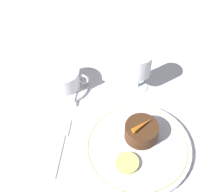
% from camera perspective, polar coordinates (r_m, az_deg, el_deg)
% --- Properties ---
extents(ground_plane, '(3.00, 3.00, 0.00)m').
position_cam_1_polar(ground_plane, '(0.81, 1.91, -7.60)').
color(ground_plane, white).
extents(dinner_plate, '(0.27, 0.27, 0.01)m').
position_cam_1_polar(dinner_plate, '(0.79, 4.68, -9.30)').
color(dinner_plate, white).
rests_on(dinner_plate, ground_plane).
extents(saucer, '(0.14, 0.14, 0.01)m').
position_cam_1_polar(saucer, '(0.92, -8.59, 1.93)').
color(saucer, white).
rests_on(saucer, ground_plane).
extents(coffee_cup, '(0.12, 0.09, 0.06)m').
position_cam_1_polar(coffee_cup, '(0.90, -8.78, 3.28)').
color(coffee_cup, white).
rests_on(coffee_cup, saucer).
extents(spoon, '(0.02, 0.12, 0.00)m').
position_cam_1_polar(spoon, '(0.91, -6.30, 1.94)').
color(spoon, silver).
rests_on(spoon, saucer).
extents(wine_glass, '(0.07, 0.07, 0.12)m').
position_cam_1_polar(wine_glass, '(0.86, 4.98, 5.45)').
color(wine_glass, silver).
rests_on(wine_glass, ground_plane).
extents(fork, '(0.02, 0.17, 0.01)m').
position_cam_1_polar(fork, '(0.81, -9.00, -7.97)').
color(fork, silver).
rests_on(fork, ground_plane).
extents(dessert_cake, '(0.08, 0.08, 0.04)m').
position_cam_1_polar(dessert_cake, '(0.78, 5.39, -6.62)').
color(dessert_cake, '#4C2D19').
rests_on(dessert_cake, dinner_plate).
extents(carrot_garnish, '(0.05, 0.05, 0.01)m').
position_cam_1_polar(carrot_garnish, '(0.76, 5.54, -5.45)').
color(carrot_garnish, orange).
rests_on(carrot_garnish, dessert_cake).
extents(pineapple_slice, '(0.06, 0.06, 0.01)m').
position_cam_1_polar(pineapple_slice, '(0.75, 2.78, -12.14)').
color(pineapple_slice, '#EFE075').
rests_on(pineapple_slice, dinner_plate).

